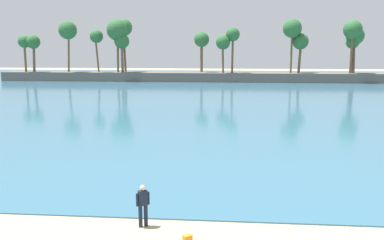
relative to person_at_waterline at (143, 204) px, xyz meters
The scene contains 3 objects.
sea 55.81m from the person_at_waterline, 91.12° to the left, with size 220.00×110.20×0.06m, color #386B84.
palm_headland 70.78m from the person_at_waterline, 91.66° to the left, with size 83.61×6.37×12.38m.
person_at_waterline is the anchor object (origin of this frame).
Camera 1 is at (4.35, -7.38, 6.84)m, focal length 40.30 mm.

